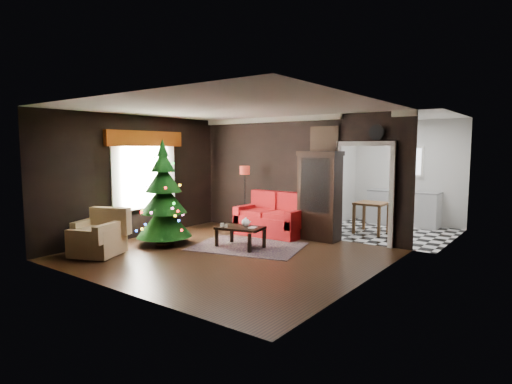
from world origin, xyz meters
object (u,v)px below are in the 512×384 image
Objects in this scene: curio_cabinet at (320,198)px; coffee_table at (240,237)px; christmas_tree at (164,196)px; armchair at (97,232)px; loveseat at (271,214)px; teapot at (246,222)px; floor_lamp at (245,198)px; wall_clock at (377,132)px; kitchen_table at (371,218)px.

coffee_table is (-0.95, -1.65, -0.73)m from curio_cabinet.
christmas_tree is 1.57m from armchair.
loveseat is at bearing -169.17° from curio_cabinet.
armchair is 0.93× the size of coffee_table.
teapot is (0.28, -1.35, 0.03)m from loveseat.
coffee_table is 4.84× the size of teapot.
coffee_table is 0.33m from teapot.
armchair is (-0.77, -3.59, -0.37)m from floor_lamp.
floor_lamp is 1.77m from teapot.
wall_clock is at bearing 9.66° from loveseat.
armchair reaches higher than coffee_table.
floor_lamp is 2.22m from christmas_tree.
wall_clock reaches higher than coffee_table.
christmas_tree reaches higher than armchair.
teapot is 3.28m from wall_clock.
teapot is at bearing -51.18° from floor_lamp.
curio_cabinet is at bearing 60.89° from teapot.
wall_clock is at bearing -66.25° from kitchen_table.
wall_clock is 2.43m from kitchen_table.
wall_clock reaches higher than loveseat.
wall_clock is 0.43× the size of kitchen_table.
floor_lamp is at bearing 54.83° from armchair.
kitchen_table is (1.60, 3.08, 0.15)m from coffee_table.
kitchen_table is (0.65, 1.43, -0.57)m from curio_cabinet.
curio_cabinet is 3.42m from christmas_tree.
kitchen_table is (3.12, 3.79, -0.68)m from christmas_tree.
floor_lamp is at bearing -173.01° from wall_clock.
loveseat is 8.71× the size of teapot.
curio_cabinet is 1.67m from kitchen_table.
coffee_table is 3.55m from wall_clock.
christmas_tree reaches higher than kitchen_table.
loveseat is 0.76× the size of christmas_tree.
coffee_table is at bearing -139.71° from wall_clock.
curio_cabinet is at bearing 31.16° from armchair.
curio_cabinet is 2.04m from coffee_table.
christmas_tree is 4.66m from wall_clock.
armchair is at bearing -129.61° from coffee_table.
kitchen_table is at bearing 33.99° from armchair.
loveseat is 2.57m from christmas_tree.
coffee_table is at bearing -82.14° from loveseat.
loveseat is at bearing 58.41° from christmas_tree.
loveseat is at bearing -0.85° from floor_lamp.
floor_lamp is at bearing 179.15° from loveseat.
teapot is 0.61× the size of wall_clock.
kitchen_table is at bearing 62.46° from coffee_table.
kitchen_table is at bearing 113.75° from wall_clock.
coffee_table is (0.20, -1.43, -0.28)m from loveseat.
kitchen_table is at bearing 63.07° from teapot.
floor_lamp is (-0.81, 0.01, 0.33)m from loveseat.
coffee_table is at bearing -54.88° from floor_lamp.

